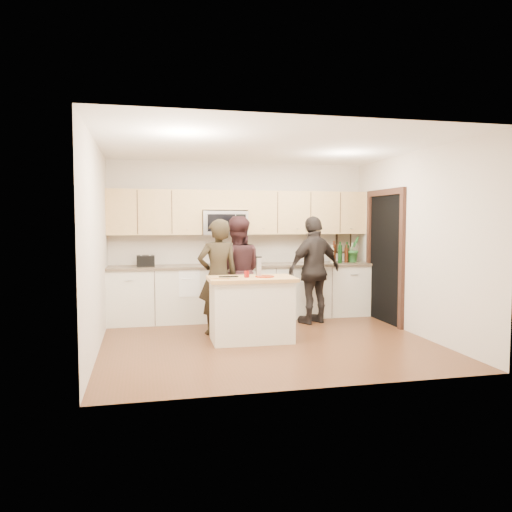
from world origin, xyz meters
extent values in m
plane|color=#512D1C|center=(0.00, 0.00, 0.00)|extent=(4.50, 4.50, 0.00)
cube|color=beige|center=(0.00, 2.00, 1.35)|extent=(4.50, 0.02, 2.70)
cube|color=beige|center=(0.00, -2.00, 1.35)|extent=(4.50, 0.02, 2.70)
cube|color=beige|center=(-2.25, 0.00, 1.35)|extent=(0.02, 4.00, 2.70)
cube|color=beige|center=(2.25, 0.00, 1.35)|extent=(0.02, 4.00, 2.70)
cube|color=white|center=(0.00, 0.00, 2.70)|extent=(4.50, 4.00, 0.02)
cube|color=beige|center=(0.00, 1.69, 0.45)|extent=(4.50, 0.62, 0.90)
cube|color=brown|center=(0.00, 1.68, 0.92)|extent=(4.50, 0.66, 0.04)
cube|color=tan|center=(-1.48, 1.83, 1.83)|extent=(1.55, 0.33, 0.75)
cube|color=tan|center=(1.17, 1.83, 1.83)|extent=(2.17, 0.33, 0.75)
cube|color=tan|center=(-0.31, 1.83, 2.04)|extent=(0.78, 0.33, 0.33)
cube|color=silver|center=(-0.31, 1.80, 1.65)|extent=(0.76, 0.40, 0.40)
cube|color=black|center=(-0.39, 1.60, 1.65)|extent=(0.47, 0.01, 0.29)
cube|color=black|center=(-0.06, 1.60, 1.65)|extent=(0.17, 0.01, 0.29)
cube|color=black|center=(2.24, 0.90, 1.05)|extent=(0.02, 1.05, 2.10)
cube|color=#311B13|center=(2.22, 0.33, 1.05)|extent=(0.06, 0.10, 2.10)
cube|color=#311B13|center=(2.22, 1.48, 1.05)|extent=(0.06, 0.10, 2.10)
cube|color=#311B13|center=(2.22, 0.90, 2.15)|extent=(0.06, 1.25, 0.10)
cube|color=black|center=(1.95, 1.99, 1.28)|extent=(0.30, 0.03, 0.38)
cube|color=#C2AC8B|center=(1.95, 1.97, 1.28)|extent=(0.24, 0.00, 0.32)
cube|color=white|center=(-0.95, 1.38, 0.70)|extent=(0.34, 0.01, 0.48)
cube|color=white|center=(-0.95, 1.67, 0.94)|extent=(0.34, 0.60, 0.01)
cube|color=beige|center=(-0.21, 0.10, 0.42)|extent=(1.12, 0.67, 0.85)
cube|color=tan|center=(-0.21, 0.10, 0.88)|extent=(1.21, 0.73, 0.05)
cylinder|color=maroon|center=(-0.02, 0.07, 0.91)|extent=(0.26, 0.26, 0.02)
cube|color=silver|center=(-0.09, 0.14, 1.04)|extent=(0.06, 0.06, 0.25)
cube|color=black|center=(-0.09, 0.14, 1.18)|extent=(0.08, 0.06, 0.02)
cylinder|color=maroon|center=(-0.28, 0.06, 0.95)|extent=(0.07, 0.07, 0.09)
cube|color=tan|center=(-0.66, 0.02, 0.91)|extent=(0.25, 0.16, 0.02)
cube|color=black|center=(-0.55, -0.01, 0.93)|extent=(0.27, 0.04, 0.02)
cube|color=silver|center=(-0.57, -0.10, 0.92)|extent=(0.19, 0.02, 0.01)
cube|color=black|center=(-1.63, 1.67, 1.03)|extent=(0.29, 0.24, 0.18)
cube|color=silver|center=(-1.70, 1.67, 1.12)|extent=(0.03, 0.18, 0.00)
cube|color=silver|center=(-1.56, 1.67, 1.12)|extent=(0.03, 0.18, 0.00)
cylinder|color=black|center=(1.38, 1.67, 1.10)|extent=(0.07, 0.07, 0.33)
cylinder|color=#3A180A|center=(1.66, 1.72, 1.13)|extent=(0.08, 0.08, 0.39)
cylinder|color=#C0BA96|center=(1.59, 1.64, 1.10)|extent=(0.07, 0.07, 0.32)
cylinder|color=black|center=(1.93, 1.79, 1.12)|extent=(0.08, 0.08, 0.36)
cylinder|color=#3A180A|center=(1.88, 1.68, 1.10)|extent=(0.07, 0.07, 0.32)
cylinder|color=#C0BA96|center=(2.03, 1.76, 1.11)|extent=(0.07, 0.07, 0.33)
cylinder|color=black|center=(1.70, 1.54, 1.13)|extent=(0.07, 0.07, 0.38)
imported|color=#2C6E2F|center=(2.03, 1.72, 1.17)|extent=(0.33, 0.33, 0.47)
imported|color=black|center=(-0.59, 0.65, 0.85)|extent=(0.68, 0.50, 1.71)
imported|color=black|center=(-0.23, 1.11, 0.88)|extent=(0.94, 0.78, 1.76)
imported|color=black|center=(1.06, 1.08, 0.88)|extent=(1.12, 0.77, 1.76)
camera|label=1|loc=(-1.67, -6.64, 1.68)|focal=35.00mm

